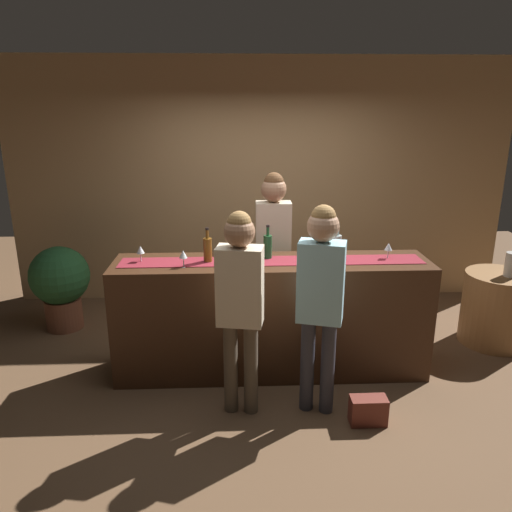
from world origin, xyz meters
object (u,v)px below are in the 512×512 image
object	(u,v)px
wine_glass_mid_counter	(183,255)
customer_browsing	(240,294)
customer_sipping	(321,289)
wine_bottle_amber	(208,249)
wine_glass_far_end	(388,247)
vase_on_side_table	(512,265)
handbag	(368,410)
potted_plant_tall	(60,282)
wine_bottle_clear	(337,246)
wine_glass_near_customer	(140,250)
round_side_table	(497,308)
bartender	(273,240)
wine_bottle_green	(268,246)

from	to	relation	value
wine_glass_mid_counter	customer_browsing	bearing A→B (deg)	-47.99
customer_sipping	customer_browsing	size ratio (longest dim) A/B	1.03
wine_bottle_amber	customer_browsing	size ratio (longest dim) A/B	0.19
wine_glass_far_end	vase_on_side_table	world-z (taller)	wine_glass_far_end
wine_bottle_amber	handbag	distance (m)	1.84
handbag	potted_plant_tall	bearing A→B (deg)	147.49
wine_bottle_clear	wine_glass_near_customer	world-z (taller)	wine_bottle_clear
round_side_table	wine_bottle_clear	bearing A→B (deg)	-167.59
wine_glass_mid_counter	customer_sipping	xyz separation A→B (m)	(1.07, -0.53, -0.12)
wine_glass_near_customer	bartender	bearing A→B (deg)	24.65
potted_plant_tall	customer_browsing	bearing A→B (deg)	-40.33
vase_on_side_table	handbag	distance (m)	2.23
wine_glass_near_customer	vase_on_side_table	world-z (taller)	wine_glass_near_customer
wine_glass_near_customer	customer_browsing	world-z (taller)	customer_browsing
wine_bottle_amber	wine_bottle_clear	distance (m)	1.13
wine_bottle_green	customer_sipping	size ratio (longest dim) A/B	0.18
wine_glass_mid_counter	vase_on_side_table	bearing A→B (deg)	9.15
wine_glass_near_customer	customer_sipping	world-z (taller)	customer_sipping
wine_bottle_amber	potted_plant_tall	distance (m)	2.02
vase_on_side_table	handbag	size ratio (longest dim) A/B	0.86
wine_glass_mid_counter	potted_plant_tall	size ratio (longest dim) A/B	0.16
bartender	round_side_table	size ratio (longest dim) A/B	2.36
wine_glass_mid_counter	customer_browsing	xyz separation A→B (m)	(0.47, -0.52, -0.16)
wine_bottle_clear	wine_glass_far_end	xyz separation A→B (m)	(0.45, -0.03, -0.01)
bartender	handbag	distance (m)	1.84
vase_on_side_table	wine_glass_mid_counter	bearing A→B (deg)	-170.85
wine_glass_far_end	bartender	xyz separation A→B (m)	(-0.97, 0.55, -0.07)
wine_bottle_amber	round_side_table	size ratio (longest dim) A/B	0.41
wine_glass_far_end	vase_on_side_table	size ratio (longest dim) A/B	0.60
wine_bottle_clear	customer_browsing	xyz separation A→B (m)	(-0.86, -0.70, -0.16)
wine_bottle_clear	wine_glass_far_end	size ratio (longest dim) A/B	2.10
customer_browsing	potted_plant_tall	distance (m)	2.55
wine_bottle_clear	handbag	distance (m)	1.40
bartender	customer_browsing	xyz separation A→B (m)	(-0.34, -1.22, -0.09)
potted_plant_tall	handbag	world-z (taller)	potted_plant_tall
wine_glass_near_customer	potted_plant_tall	size ratio (longest dim) A/B	0.16
round_side_table	handbag	world-z (taller)	round_side_table
bartender	handbag	xyz separation A→B (m)	(0.63, -1.43, -0.98)
wine_bottle_green	round_side_table	xyz separation A→B (m)	(2.36, 0.36, -0.79)
potted_plant_tall	vase_on_side_table	bearing A→B (deg)	-7.51
wine_bottle_green	wine_bottle_clear	distance (m)	0.61
wine_bottle_clear	bartender	world-z (taller)	bartender
customer_browsing	vase_on_side_table	distance (m)	2.86
handbag	vase_on_side_table	bearing A→B (deg)	36.06
wine_bottle_clear	potted_plant_tall	world-z (taller)	wine_bottle_clear
bartender	potted_plant_tall	distance (m)	2.36
round_side_table	handbag	bearing A→B (deg)	-141.79
wine_bottle_amber	customer_browsing	xyz separation A→B (m)	(0.27, -0.65, -0.16)
wine_glass_far_end	wine_bottle_amber	bearing A→B (deg)	-179.18
wine_bottle_amber	bartender	bearing A→B (deg)	43.06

